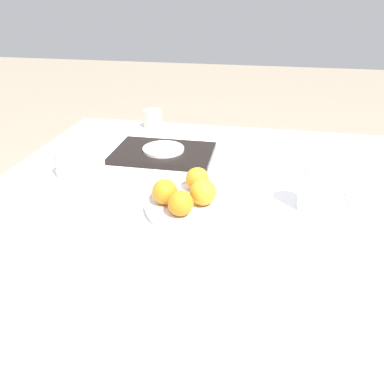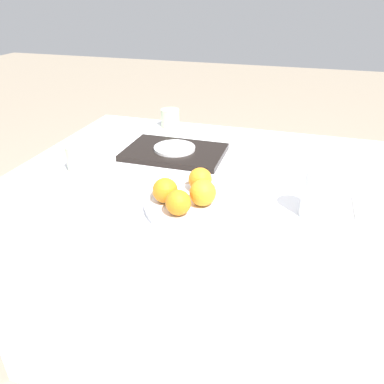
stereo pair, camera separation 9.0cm
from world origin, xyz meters
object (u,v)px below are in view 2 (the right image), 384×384
object	(u,v)px
orange_0	(178,203)
serving_tray	(175,152)
orange_2	(203,193)
cup_0	(78,158)
orange_1	(165,190)
water_glass	(317,194)
napkin	(377,211)
cup_1	(170,118)
fruit_platter	(192,204)
side_plate	(175,148)
orange_3	(200,179)

from	to	relation	value
orange_0	serving_tray	distance (m)	0.42
orange_0	orange_2	world-z (taller)	orange_2
orange_0	cup_0	world-z (taller)	same
serving_tray	orange_1	bearing A→B (deg)	-74.71
water_glass	napkin	xyz separation A→B (m)	(0.16, 0.06, -0.06)
orange_2	napkin	bearing A→B (deg)	15.08
cup_1	napkin	bearing A→B (deg)	-33.58
cup_1	cup_0	bearing A→B (deg)	-105.17
serving_tray	orange_2	bearing A→B (deg)	-59.77
fruit_platter	side_plate	bearing A→B (deg)	116.29
napkin	serving_tray	bearing A→B (deg)	161.43
orange_1	side_plate	size ratio (longest dim) A/B	0.47
fruit_platter	water_glass	bearing A→B (deg)	10.73
orange_0	orange_2	bearing A→B (deg)	53.47
orange_2	napkin	world-z (taller)	orange_2
fruit_platter	orange_1	size ratio (longest dim) A/B	3.77
orange_0	side_plate	size ratio (longest dim) A/B	0.45
orange_2	napkin	distance (m)	0.46
cup_0	cup_1	size ratio (longest dim) A/B	1.07
fruit_platter	serving_tray	xyz separation A→B (m)	(-0.16, 0.33, -0.00)
fruit_platter	orange_3	distance (m)	0.08
orange_1	orange_2	size ratio (longest dim) A/B	0.96
orange_0	side_plate	world-z (taller)	orange_0
orange_1	water_glass	distance (m)	0.39
water_glass	cup_0	xyz separation A→B (m)	(-0.72, 0.07, -0.02)
orange_1	cup_0	bearing A→B (deg)	158.21
fruit_platter	water_glass	distance (m)	0.32
water_glass	orange_1	bearing A→B (deg)	-169.32
orange_1	napkin	size ratio (longest dim) A/B	0.52
orange_3	cup_1	distance (m)	0.61
cup_0	napkin	size ratio (longest dim) A/B	0.64
orange_3	napkin	world-z (taller)	orange_3
orange_1	orange_2	xyz separation A→B (m)	(0.10, 0.01, 0.00)
orange_3	fruit_platter	bearing A→B (deg)	-90.39
orange_1	water_glass	xyz separation A→B (m)	(0.38, 0.07, 0.01)
orange_2	orange_1	bearing A→B (deg)	-171.87
orange_0	orange_1	world-z (taller)	orange_1
serving_tray	cup_1	world-z (taller)	cup_1
orange_1	fruit_platter	bearing A→B (deg)	10.42
orange_1	serving_tray	distance (m)	0.36
orange_1	cup_1	world-z (taller)	orange_1
serving_tray	cup_1	bearing A→B (deg)	112.58
side_plate	orange_2	bearing A→B (deg)	-59.77
orange_2	serving_tray	distance (m)	0.38
orange_1	side_plate	distance (m)	0.36
water_glass	cup_1	bearing A→B (deg)	136.67
serving_tray	cup_1	distance (m)	0.31
fruit_platter	cup_1	bearing A→B (deg)	114.60
serving_tray	side_plate	xyz separation A→B (m)	(0.00, -0.00, 0.02)
fruit_platter	napkin	world-z (taller)	fruit_platter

